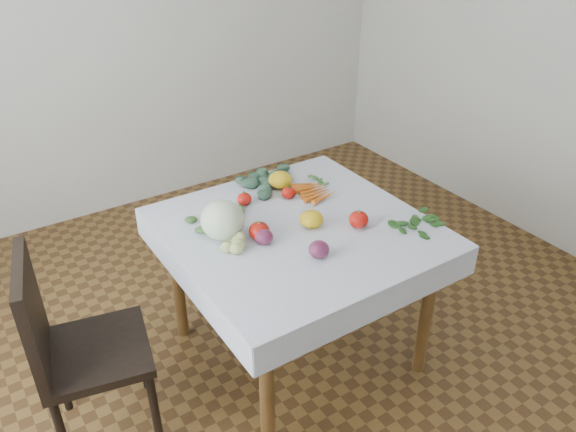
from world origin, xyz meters
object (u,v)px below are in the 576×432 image
object	(u,v)px
carrot_bunch	(313,191)
table	(297,245)
cabbage	(223,220)
heirloom_back	(280,180)
chair	(70,342)

from	to	relation	value
carrot_bunch	table	bearing A→B (deg)	-137.64
table	carrot_bunch	bearing A→B (deg)	42.36
cabbage	heirloom_back	distance (m)	0.53
cabbage	heirloom_back	size ratio (longest dim) A/B	1.58
chair	cabbage	bearing A→B (deg)	2.97
chair	carrot_bunch	world-z (taller)	chair
cabbage	carrot_bunch	bearing A→B (deg)	11.79
table	heirloom_back	world-z (taller)	heirloom_back
chair	carrot_bunch	bearing A→B (deg)	6.90
chair	heirloom_back	size ratio (longest dim) A/B	7.60
table	heirloom_back	bearing A→B (deg)	68.97
table	carrot_bunch	world-z (taller)	carrot_bunch
table	chair	distance (m)	1.05
heirloom_back	carrot_bunch	distance (m)	0.18
cabbage	chair	bearing A→B (deg)	-177.03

